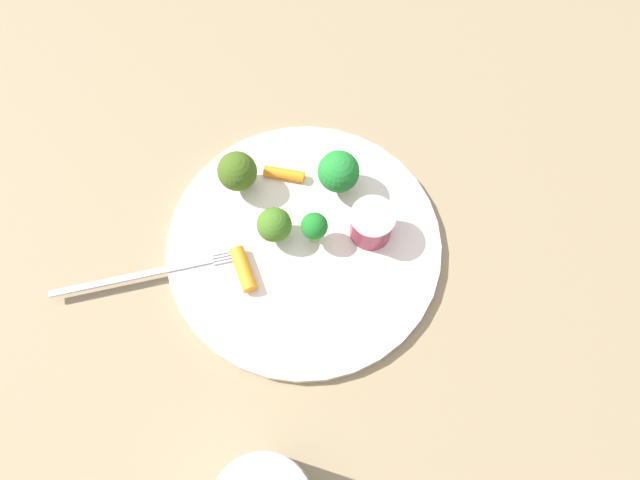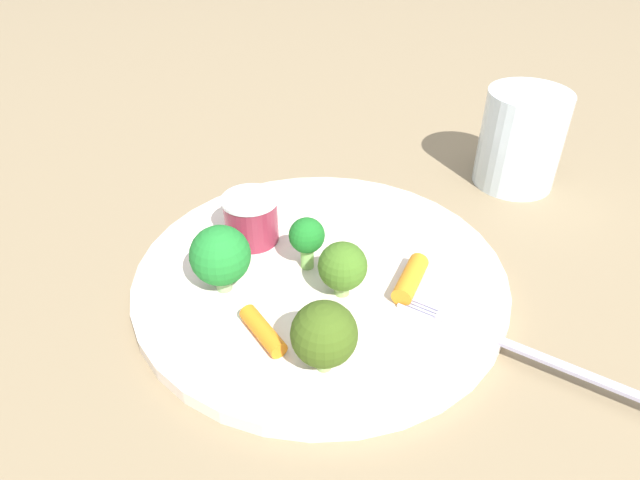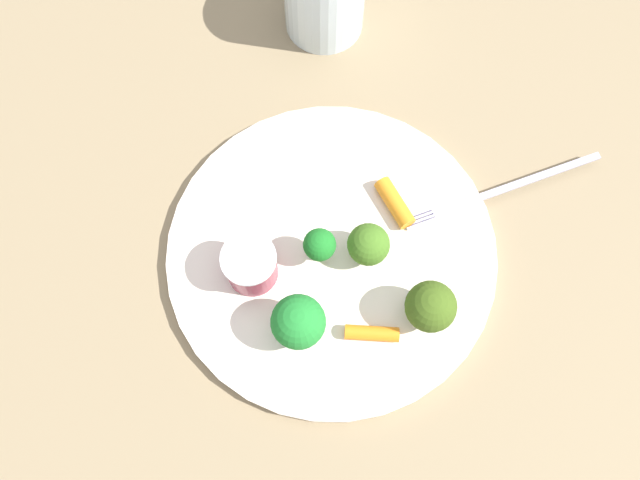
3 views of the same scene
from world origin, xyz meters
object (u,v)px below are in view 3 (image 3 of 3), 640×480
at_px(carrot_stick_1, 395,203).
at_px(plate, 332,253).
at_px(fork, 500,190).
at_px(broccoli_floret_0, 431,307).
at_px(broccoli_floret_2, 369,240).
at_px(carrot_stick_0, 372,333).
at_px(broccoli_floret_1, 320,245).
at_px(sauce_cup, 251,265).
at_px(broccoli_floret_3, 298,322).

bearing_deg(carrot_stick_1, plate, -136.94).
bearing_deg(plate, fork, 26.57).
distance_m(broccoli_floret_0, broccoli_floret_2, 0.08).
xyz_separation_m(broccoli_floret_2, carrot_stick_0, (0.01, -0.08, -0.02)).
bearing_deg(broccoli_floret_1, carrot_stick_0, -51.89).
bearing_deg(carrot_stick_0, sauce_cup, 157.71).
distance_m(broccoli_floret_1, carrot_stick_0, 0.09).
xyz_separation_m(carrot_stick_0, fork, (0.11, 0.14, -0.00)).
relative_size(sauce_cup, broccoli_floret_2, 1.05).
bearing_deg(broccoli_floret_0, sauce_cup, 171.71).
distance_m(sauce_cup, broccoli_floret_2, 0.10).
relative_size(plate, broccoli_floret_2, 6.60).
height_order(broccoli_floret_1, fork, broccoli_floret_1).
bearing_deg(fork, broccoli_floret_1, -153.08).
height_order(broccoli_floret_0, broccoli_floret_2, broccoli_floret_0).
bearing_deg(sauce_cup, carrot_stick_1, 32.60).
height_order(sauce_cup, broccoli_floret_0, broccoli_floret_0).
height_order(broccoli_floret_1, broccoli_floret_2, same).
height_order(sauce_cup, fork, sauce_cup).
xyz_separation_m(plate, fork, (0.15, 0.07, 0.01)).
bearing_deg(plate, broccoli_floret_3, -105.26).
relative_size(carrot_stick_0, fork, 0.25).
bearing_deg(broccoli_floret_1, broccoli_floret_2, 14.84).
distance_m(plate, fork, 0.16).
relative_size(carrot_stick_1, fork, 0.26).
bearing_deg(carrot_stick_1, broccoli_floret_0, -71.15).
distance_m(broccoli_floret_0, broccoli_floret_1, 0.10).
xyz_separation_m(broccoli_floret_0, broccoli_floret_2, (-0.05, 0.05, -0.00)).
relative_size(broccoli_floret_1, carrot_stick_0, 0.99).
bearing_deg(broccoli_floret_1, fork, 26.92).
relative_size(broccoli_floret_1, broccoli_floret_2, 1.01).
height_order(plate, fork, fork).
xyz_separation_m(sauce_cup, carrot_stick_0, (0.11, -0.04, -0.01)).
relative_size(sauce_cup, carrot_stick_0, 1.03).
distance_m(carrot_stick_1, fork, 0.10).
bearing_deg(fork, broccoli_floret_2, -149.33).
bearing_deg(sauce_cup, broccoli_floret_0, -8.29).
height_order(broccoli_floret_0, carrot_stick_1, broccoli_floret_0).
distance_m(plate, broccoli_floret_2, 0.04).
xyz_separation_m(plate, carrot_stick_0, (0.04, -0.07, 0.01)).
bearing_deg(broccoli_floret_3, carrot_stick_0, 2.29).
distance_m(sauce_cup, broccoli_floret_0, 0.15).
distance_m(sauce_cup, fork, 0.24).
height_order(broccoli_floret_1, carrot_stick_1, broccoli_floret_1).
xyz_separation_m(broccoli_floret_1, carrot_stick_1, (0.06, 0.05, -0.02)).
bearing_deg(carrot_stick_0, plate, 119.82).
bearing_deg(sauce_cup, broccoli_floret_1, 20.45).
xyz_separation_m(sauce_cup, broccoli_floret_2, (0.10, 0.03, 0.00)).
height_order(broccoli_floret_1, carrot_stick_0, broccoli_floret_1).
relative_size(broccoli_floret_2, carrot_stick_0, 0.98).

